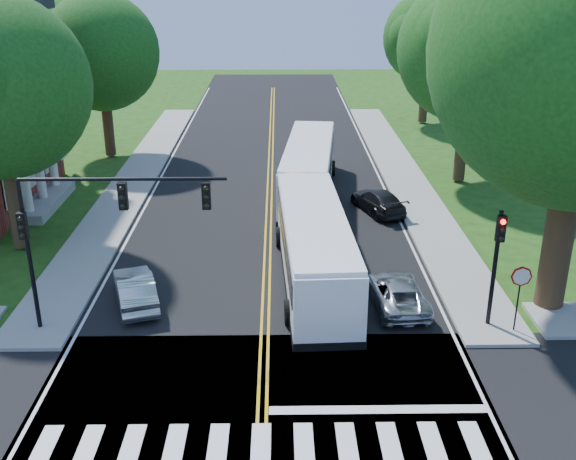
{
  "coord_description": "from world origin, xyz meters",
  "views": [
    {
      "loc": [
        0.53,
        -15.11,
        12.53
      ],
      "look_at": [
        0.9,
        10.2,
        2.4
      ],
      "focal_mm": 42.0,
      "sensor_mm": 36.0,
      "label": 1
    }
  ],
  "objects_px": {
    "suv": "(397,293)",
    "bus_lead": "(314,246)",
    "dark_sedan": "(378,201)",
    "signal_nw": "(92,218)",
    "signal_ne": "(497,254)",
    "bus_follow": "(309,167)",
    "hatchback": "(135,289)"
  },
  "relations": [
    {
      "from": "signal_nw",
      "to": "suv",
      "type": "bearing_deg",
      "value": 8.77
    },
    {
      "from": "signal_nw",
      "to": "hatchback",
      "type": "distance_m",
      "value": 4.31
    },
    {
      "from": "signal_nw",
      "to": "bus_lead",
      "type": "height_order",
      "value": "signal_nw"
    },
    {
      "from": "suv",
      "to": "signal_nw",
      "type": "bearing_deg",
      "value": 4.92
    },
    {
      "from": "signal_nw",
      "to": "signal_ne",
      "type": "relative_size",
      "value": 1.62
    },
    {
      "from": "suv",
      "to": "dark_sedan",
      "type": "relative_size",
      "value": 1.0
    },
    {
      "from": "signal_nw",
      "to": "suv",
      "type": "xyz_separation_m",
      "value": [
        10.95,
        1.69,
        -3.79
      ]
    },
    {
      "from": "signal_nw",
      "to": "bus_follow",
      "type": "height_order",
      "value": "signal_nw"
    },
    {
      "from": "bus_follow",
      "to": "dark_sedan",
      "type": "height_order",
      "value": "bus_follow"
    },
    {
      "from": "bus_lead",
      "to": "bus_follow",
      "type": "distance_m",
      "value": 11.35
    },
    {
      "from": "signal_nw",
      "to": "dark_sedan",
      "type": "distance_m",
      "value": 17.43
    },
    {
      "from": "bus_follow",
      "to": "signal_ne",
      "type": "bearing_deg",
      "value": 117.17
    },
    {
      "from": "signal_ne",
      "to": "dark_sedan",
      "type": "relative_size",
      "value": 1.06
    },
    {
      "from": "bus_lead",
      "to": "suv",
      "type": "bearing_deg",
      "value": 140.93
    },
    {
      "from": "bus_follow",
      "to": "suv",
      "type": "bearing_deg",
      "value": 107.75
    },
    {
      "from": "bus_follow",
      "to": "hatchback",
      "type": "xyz_separation_m",
      "value": [
        -7.34,
        -13.3,
        -0.94
      ]
    },
    {
      "from": "suv",
      "to": "hatchback",
      "type": "bearing_deg",
      "value": -5.82
    },
    {
      "from": "bus_follow",
      "to": "signal_nw",
      "type": "bearing_deg",
      "value": 68.11
    },
    {
      "from": "signal_nw",
      "to": "bus_lead",
      "type": "distance_m",
      "value": 9.23
    },
    {
      "from": "signal_ne",
      "to": "bus_lead",
      "type": "bearing_deg",
      "value": 147.32
    },
    {
      "from": "hatchback",
      "to": "bus_lead",
      "type": "bearing_deg",
      "value": 177.81
    },
    {
      "from": "signal_nw",
      "to": "signal_ne",
      "type": "distance_m",
      "value": 14.13
    },
    {
      "from": "suv",
      "to": "bus_lead",
      "type": "bearing_deg",
      "value": -40.4
    },
    {
      "from": "dark_sedan",
      "to": "bus_follow",
      "type": "bearing_deg",
      "value": -58.58
    },
    {
      "from": "signal_ne",
      "to": "suv",
      "type": "xyz_separation_m",
      "value": [
        -3.1,
        1.68,
        -2.37
      ]
    },
    {
      "from": "hatchback",
      "to": "suv",
      "type": "distance_m",
      "value": 10.19
    },
    {
      "from": "hatchback",
      "to": "dark_sedan",
      "type": "height_order",
      "value": "hatchback"
    },
    {
      "from": "suv",
      "to": "bus_follow",
      "type": "bearing_deg",
      "value": -82.06
    },
    {
      "from": "suv",
      "to": "dark_sedan",
      "type": "distance_m",
      "value": 10.69
    },
    {
      "from": "bus_lead",
      "to": "suv",
      "type": "relative_size",
      "value": 2.81
    },
    {
      "from": "suv",
      "to": "dark_sedan",
      "type": "height_order",
      "value": "dark_sedan"
    },
    {
      "from": "suv",
      "to": "dark_sedan",
      "type": "bearing_deg",
      "value": -97.85
    }
  ]
}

